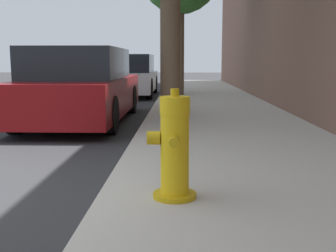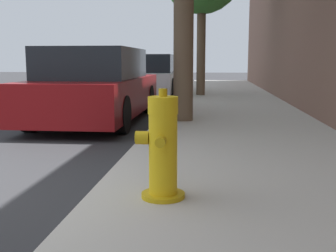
# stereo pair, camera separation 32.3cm
# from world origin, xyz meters

# --- Properties ---
(sidewalk_slab) EXTENTS (2.87, 40.00, 0.13)m
(sidewalk_slab) POSITION_xyz_m (3.17, 0.00, 0.06)
(sidewalk_slab) COLOR #B7B2A8
(sidewalk_slab) RESTS_ON ground_plane
(fire_hydrant) EXTENTS (0.38, 0.39, 0.85)m
(fire_hydrant) POSITION_xyz_m (2.34, -0.15, 0.51)
(fire_hydrant) COLOR #C39C11
(fire_hydrant) RESTS_ON sidewalk_slab
(parked_car_near) EXTENTS (1.76, 4.54, 1.42)m
(parked_car_near) POSITION_xyz_m (0.47, 4.74, 0.68)
(parked_car_near) COLOR maroon
(parked_car_near) RESTS_ON ground_plane
(parked_car_mid) EXTENTS (1.78, 4.09, 1.38)m
(parked_car_mid) POSITION_xyz_m (0.62, 10.90, 0.67)
(parked_car_mid) COLOR silver
(parked_car_mid) RESTS_ON ground_plane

